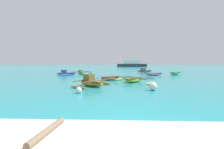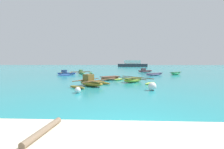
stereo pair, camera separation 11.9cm
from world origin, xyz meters
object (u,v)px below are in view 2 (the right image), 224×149
(mooring_buoy_1, at_px, (152,86))
(moored_boat_1, at_px, (66,73))
(moored_boat_6, at_px, (81,73))
(distant_ferry, at_px, (132,64))
(moored_boat_3, at_px, (176,73))
(driftwood_0, at_px, (44,131))
(moored_boat_2, at_px, (145,71))
(moored_boat_5, at_px, (154,74))
(mooring_buoy_0, at_px, (78,90))
(moored_boat_0, at_px, (91,82))
(moored_boat_4, at_px, (133,80))
(moored_boat_7, at_px, (110,78))

(mooring_buoy_1, bearing_deg, moored_boat_1, 129.98)
(moored_boat_6, distance_m, distant_ferry, 46.65)
(moored_boat_1, bearing_deg, moored_boat_3, -6.00)
(mooring_buoy_1, relative_size, driftwood_0, 0.38)
(moored_boat_3, relative_size, moored_boat_6, 0.56)
(moored_boat_1, distance_m, moored_boat_2, 14.99)
(moored_boat_5, relative_size, mooring_buoy_0, 8.38)
(moored_boat_3, bearing_deg, moored_boat_6, 135.90)
(moored_boat_6, distance_m, driftwood_0, 21.93)
(moored_boat_0, height_order, moored_boat_3, moored_boat_0)
(moored_boat_3, height_order, moored_boat_4, moored_boat_4)
(moored_boat_5, distance_m, mooring_buoy_1, 12.32)
(moored_boat_7, distance_m, mooring_buoy_1, 6.72)
(moored_boat_5, relative_size, driftwood_0, 2.19)
(mooring_buoy_0, height_order, distant_ferry, distant_ferry)
(moored_boat_1, relative_size, moored_boat_7, 1.57)
(moored_boat_1, bearing_deg, moored_boat_4, -50.68)
(moored_boat_3, height_order, moored_boat_6, moored_boat_6)
(moored_boat_5, height_order, mooring_buoy_1, mooring_buoy_1)
(moored_boat_7, distance_m, driftwood_0, 12.61)
(moored_boat_7, bearing_deg, moored_boat_2, 32.27)
(moored_boat_0, bearing_deg, mooring_buoy_1, 14.77)
(moored_boat_5, bearing_deg, mooring_buoy_1, -142.57)
(moored_boat_0, height_order, mooring_buoy_1, moored_boat_0)
(moored_boat_4, xyz_separation_m, distant_ferry, (5.00, 55.39, 0.98))
(moored_boat_4, height_order, moored_boat_5, moored_boat_4)
(moored_boat_4, distance_m, distant_ferry, 55.63)
(mooring_buoy_0, bearing_deg, moored_boat_7, 77.01)
(moored_boat_2, xyz_separation_m, moored_boat_5, (0.08, -7.48, -0.08))
(moored_boat_5, distance_m, distant_ferry, 47.72)
(mooring_buoy_0, relative_size, mooring_buoy_1, 0.68)
(moored_boat_4, xyz_separation_m, moored_boat_7, (-2.33, 1.63, 0.00))
(moored_boat_2, height_order, moored_boat_4, moored_boat_2)
(moored_boat_0, height_order, moored_boat_1, moored_boat_0)
(moored_boat_4, height_order, distant_ferry, distant_ferry)
(moored_boat_4, bearing_deg, distant_ferry, 43.12)
(moored_boat_7, bearing_deg, distant_ferry, 48.77)
(moored_boat_2, relative_size, moored_boat_6, 0.76)
(driftwood_0, bearing_deg, moored_boat_1, 107.88)
(moored_boat_4, height_order, mooring_buoy_1, mooring_buoy_1)
(moored_boat_6, relative_size, mooring_buoy_0, 10.92)
(moored_boat_1, distance_m, distant_ferry, 49.56)
(moored_boat_2, relative_size, moored_boat_5, 0.99)
(driftwood_0, bearing_deg, moored_boat_5, 69.09)
(moored_boat_3, xyz_separation_m, mooring_buoy_1, (-6.65, -13.50, 0.03))
(moored_boat_2, distance_m, moored_boat_6, 12.40)
(moored_boat_4, relative_size, mooring_buoy_1, 7.37)
(moored_boat_2, relative_size, distant_ferry, 0.23)
(moored_boat_2, distance_m, driftwood_0, 27.06)
(moored_boat_1, distance_m, mooring_buoy_0, 14.40)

